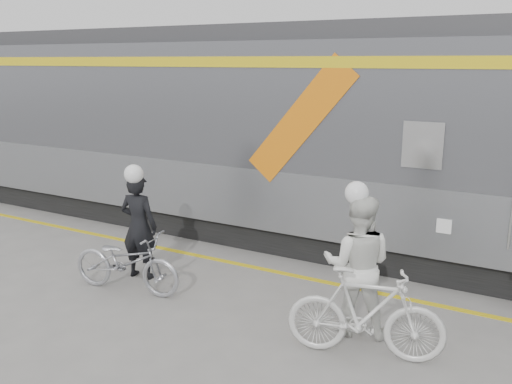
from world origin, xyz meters
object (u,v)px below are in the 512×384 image
Objects in this scene: man at (139,226)px; woman at (358,265)px; bicycle_left at (126,262)px; bicycle_right at (366,313)px.

man is 3.70m from woman.
woman is at bearing -90.38° from bicycle_left.
bicycle_left is at bearing -6.37° from woman.
man is 0.93× the size of bicycle_right.
bicycle_right is (3.80, -0.07, 0.08)m from bicycle_left.
woman is at bearing 14.42° from bicycle_right.
woman is 0.73m from bicycle_right.
man is 0.93× the size of woman.
bicycle_right is at bearing 162.99° from man.
bicycle_left is 3.56m from woman.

